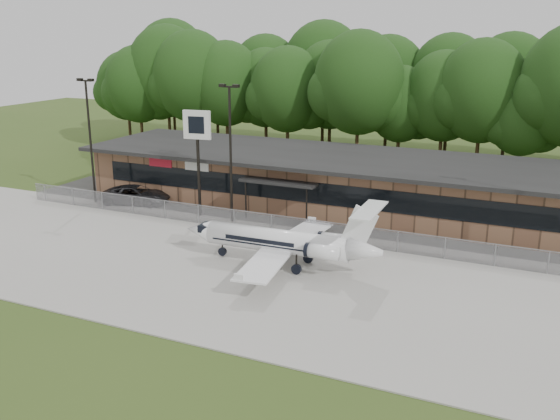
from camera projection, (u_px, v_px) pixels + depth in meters
The scene contains 11 objects.
ground at pixel (159, 326), 30.50m from camera, with size 160.00×160.00×0.00m, color #374F1C.
apron at pixel (237, 270), 37.47m from camera, with size 64.00×18.00×0.08m, color #9E9B93.
parking_lot at pixel (309, 219), 47.51m from camera, with size 50.00×9.00×0.06m, color #383835.
terminal at pixel (329, 180), 50.79m from camera, with size 41.00×11.65×4.30m.
fence at pixel (285, 226), 43.38m from camera, with size 46.00×0.04×1.52m.
treeline at pixel (390, 94), 65.08m from camera, with size 72.00×12.00×15.00m, color #1C3711, non-canonical shape.
light_pole_left at pixel (90, 132), 50.43m from camera, with size 1.55×0.30×10.23m.
light_pole_mid at pixel (230, 144), 45.23m from camera, with size 1.55×0.30×10.23m.
business_jet at pixel (285, 243), 37.64m from camera, with size 12.90×11.47×4.35m.
suv at pixel (136, 195), 51.55m from camera, with size 2.58×5.59×1.55m, color #303032.
pole_sign at pixel (197, 136), 46.60m from camera, with size 2.16×0.53×8.20m.
Camera 1 is at (16.92, -22.72, 13.97)m, focal length 40.00 mm.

